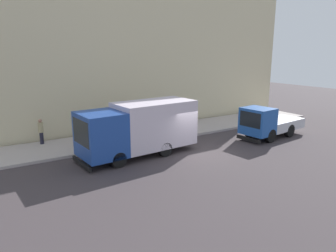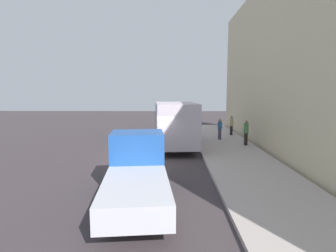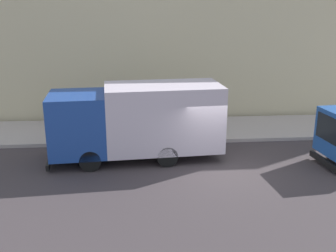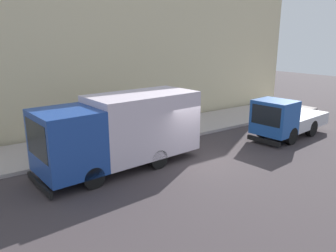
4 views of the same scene
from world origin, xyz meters
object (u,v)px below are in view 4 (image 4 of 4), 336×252
at_px(small_flatbed_truck, 285,119).
at_px(large_utility_truck, 122,129).
at_px(pedestrian_walking, 81,120).
at_px(pedestrian_standing, 45,134).

bearing_deg(small_flatbed_truck, large_utility_truck, 75.64).
distance_m(large_utility_truck, pedestrian_walking, 5.03).
bearing_deg(pedestrian_standing, large_utility_truck, -131.83).
xyz_separation_m(small_flatbed_truck, pedestrian_walking, (6.40, 9.58, 0.02)).
bearing_deg(pedestrian_walking, large_utility_truck, -13.43).
xyz_separation_m(large_utility_truck, small_flatbed_truck, (-1.41, -9.58, -0.65)).
xyz_separation_m(large_utility_truck, pedestrian_walking, (4.99, 0.00, -0.63)).
relative_size(small_flatbed_truck, pedestrian_standing, 3.47).
relative_size(large_utility_truck, pedestrian_walking, 4.21).
relative_size(large_utility_truck, pedestrian_standing, 4.51).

